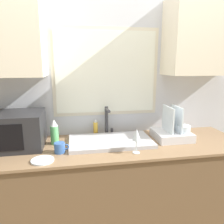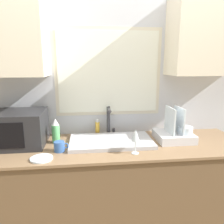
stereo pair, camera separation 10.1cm
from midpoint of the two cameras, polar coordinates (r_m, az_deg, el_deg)
countertop at (r=2.02m, az=1.70°, el=-20.41°), size 2.22×0.66×0.90m
wall_back at (r=2.00m, az=0.59°, el=8.33°), size 6.00×0.38×2.60m
sink_basin at (r=1.84m, az=1.36°, el=-7.66°), size 0.68×0.39×0.03m
faucet at (r=1.99m, az=0.68°, el=-1.85°), size 0.08×0.16×0.27m
microwave at (r=1.91m, az=-22.67°, el=-4.01°), size 0.48×0.38×0.28m
dish_rack at (r=1.98m, az=17.53°, el=-5.34°), size 0.30×0.29×0.29m
spray_bottle at (r=1.86m, az=-12.98°, el=-4.93°), size 0.06×0.06×0.21m
soap_bottle at (r=2.03m, az=-2.39°, el=-4.21°), size 0.04×0.04×0.14m
mug_near_sink at (r=1.70m, az=-11.86°, el=-8.82°), size 0.11×0.08×0.08m
wine_glass at (r=1.61m, az=7.98°, el=-6.23°), size 0.06×0.06×0.19m
small_plate at (r=1.61m, az=-16.21°, el=-11.60°), size 0.15×0.15×0.01m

